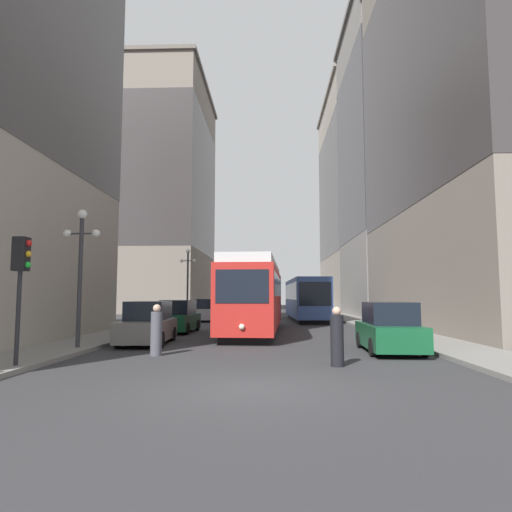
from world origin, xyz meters
TOP-DOWN VIEW (x-y plane):
  - ground_plane at (0.00, 0.00)m, footprint 200.00×200.00m
  - sidewalk_left at (-7.41, 40.00)m, footprint 2.62×120.00m
  - sidewalk_right at (7.41, 40.00)m, footprint 2.62×120.00m
  - streetcar at (-0.40, 15.20)m, footprint 3.21×14.33m
  - transit_bus at (3.40, 27.75)m, footprint 2.96×12.83m
  - parked_car_left_near at (-4.81, 26.49)m, footprint 1.94×4.24m
  - parked_car_left_mid at (-4.80, 15.08)m, footprint 2.02×4.37m
  - parked_car_right_far at (4.80, 6.52)m, footprint 2.00×4.31m
  - parked_car_left_far at (-4.81, 9.01)m, footprint 2.07×4.62m
  - pedestrian_crossing_near at (-3.48, 5.31)m, footprint 0.39×0.39m
  - pedestrian_crossing_far at (2.41, 3.17)m, footprint 0.39×0.39m
  - traffic_light_near_left at (-6.49, 2.10)m, footprint 0.47×0.36m
  - lamp_post_left_near at (-6.71, 6.41)m, footprint 1.41×0.36m
  - lamp_post_left_far at (-6.71, 27.80)m, footprint 1.41×0.36m
  - building_left_midblock at (-15.65, 50.47)m, footprint 14.46×21.43m
  - building_right_corner at (14.90, 16.97)m, footprint 12.96×22.05m
  - building_right_midblock at (14.11, 35.60)m, footprint 11.38×15.55m
  - building_right_far at (15.42, 53.49)m, footprint 14.00×21.11m

SIDE VIEW (x-z plane):
  - ground_plane at x=0.00m, z-range 0.00..0.00m
  - sidewalk_left at x=-7.41m, z-range 0.00..0.15m
  - sidewalk_right at x=7.41m, z-range 0.00..0.15m
  - pedestrian_crossing_far at x=2.41m, z-range -0.06..1.67m
  - pedestrian_crossing_near at x=-3.48m, z-range -0.06..1.69m
  - parked_car_left_near at x=-4.81m, z-range -0.07..1.75m
  - parked_car_right_far at x=4.80m, z-range -0.07..1.75m
  - parked_car_left_mid at x=-4.80m, z-range -0.07..1.75m
  - parked_car_left_far at x=-4.81m, z-range -0.07..1.75m
  - transit_bus at x=3.40m, z-range 0.22..3.67m
  - streetcar at x=-0.40m, z-range 0.16..4.05m
  - traffic_light_near_left at x=-6.49m, z-range 1.10..4.64m
  - lamp_post_left_near at x=-6.71m, z-range 0.98..6.16m
  - lamp_post_left_far at x=-6.71m, z-range 1.05..7.03m
  - building_right_corner at x=14.90m, z-range 0.46..30.26m
  - building_right_far at x=15.42m, z-range 0.49..31.72m
  - building_right_midblock at x=14.11m, z-range 0.51..32.44m
  - building_left_midblock at x=-15.65m, z-range 0.51..32.57m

